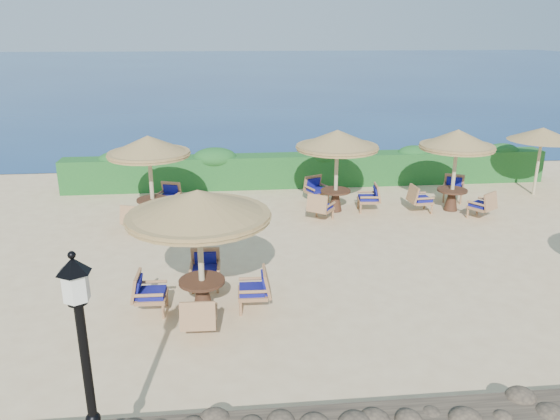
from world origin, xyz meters
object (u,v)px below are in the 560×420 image
object	(u,v)px
cafe_set_4	(456,157)
lamp_post	(90,394)
cafe_set_2	(149,159)
cafe_set_3	(337,155)
extra_parasol	(542,134)
cafe_set_0	(199,228)

from	to	relation	value
cafe_set_4	lamp_post	bearing A→B (deg)	-130.15
cafe_set_2	cafe_set_4	world-z (taller)	same
cafe_set_3	extra_parasol	bearing A→B (deg)	8.28
extra_parasol	cafe_set_2	distance (m)	13.25
cafe_set_2	cafe_set_4	distance (m)	9.52
cafe_set_3	cafe_set_4	bearing A→B (deg)	-4.77
lamp_post	extra_parasol	bearing A→B (deg)	43.60
cafe_set_0	cafe_set_4	bearing A→B (deg)	36.90
extra_parasol	cafe_set_4	size ratio (longest dim) A/B	0.87
cafe_set_0	lamp_post	bearing A→B (deg)	-103.31
lamp_post	cafe_set_4	distance (m)	13.88
cafe_set_2	cafe_set_4	xyz separation A→B (m)	(9.52, 0.04, -0.15)
cafe_set_0	cafe_set_4	world-z (taller)	same
lamp_post	cafe_set_0	world-z (taller)	lamp_post
extra_parasol	cafe_set_0	bearing A→B (deg)	-147.65
extra_parasol	lamp_post	bearing A→B (deg)	-136.40
cafe_set_3	cafe_set_4	world-z (taller)	same
extra_parasol	cafe_set_4	xyz separation A→B (m)	(-3.65, -1.39, -0.38)
lamp_post	extra_parasol	distance (m)	17.41
cafe_set_4	cafe_set_0	bearing A→B (deg)	-143.10
cafe_set_3	lamp_post	bearing A→B (deg)	-115.39
cafe_set_3	cafe_set_4	xyz separation A→B (m)	(3.76, -0.31, -0.08)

